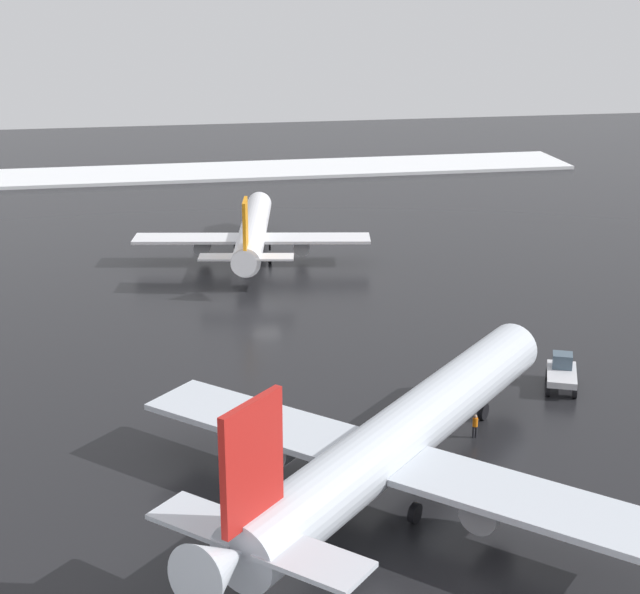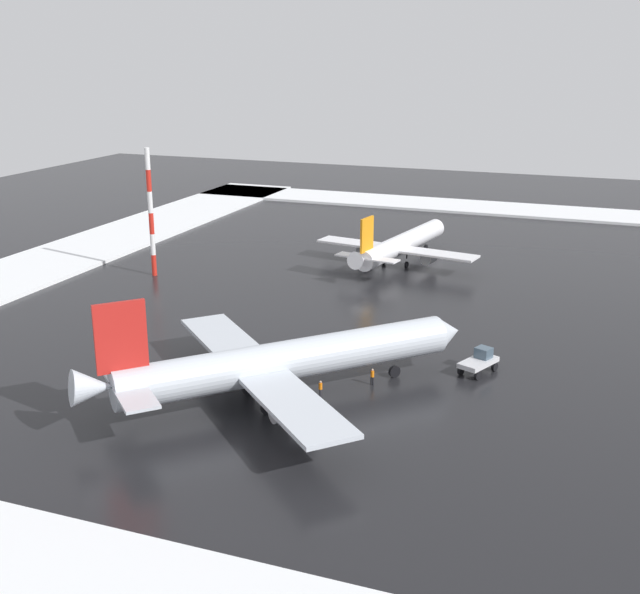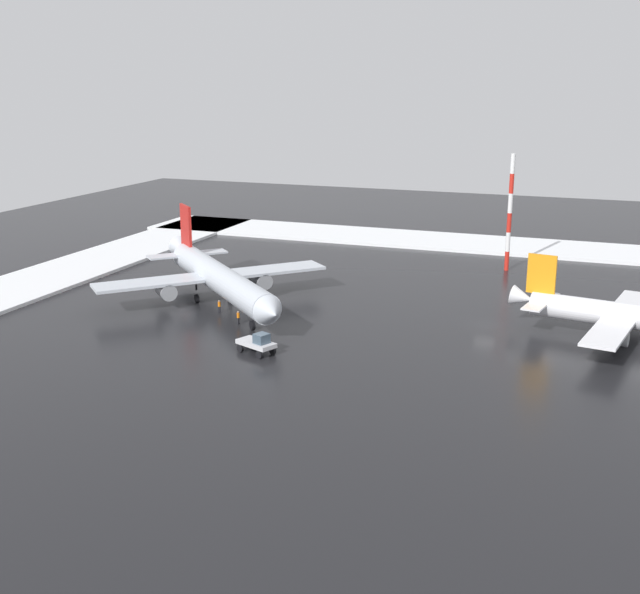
# 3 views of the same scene
# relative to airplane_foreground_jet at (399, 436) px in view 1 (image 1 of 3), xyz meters

# --- Properties ---
(ground_plane) EXTENTS (240.00, 240.00, 0.00)m
(ground_plane) POSITION_rel_airplane_foreground_jet_xyz_m (-35.60, -3.56, -3.87)
(ground_plane) COLOR black
(snow_bank_left) EXTENTS (14.00, 116.00, 0.52)m
(snow_bank_left) POSITION_rel_airplane_foreground_jet_xyz_m (-102.60, -3.56, -3.61)
(snow_bank_left) COLOR white
(snow_bank_left) RESTS_ON ground_plane
(airplane_foreground_jet) EXTENTS (31.38, 30.38, 11.72)m
(airplane_foreground_jet) POSITION_rel_airplane_foreground_jet_xyz_m (0.00, 0.00, 0.00)
(airplane_foreground_jet) COLOR silver
(airplane_foreground_jet) RESTS_ON ground_plane
(airplane_distant_tail) EXTENTS (31.15, 26.01, 9.28)m
(airplane_distant_tail) POSITION_rel_airplane_foreground_jet_xyz_m (-53.23, -2.71, -0.81)
(airplane_distant_tail) COLOR white
(airplane_distant_tail) RESTS_ON ground_plane
(pushback_tug) EXTENTS (5.09, 3.81, 2.50)m
(pushback_tug) POSITION_rel_airplane_foreground_jet_xyz_m (-13.49, 16.48, -2.59)
(pushback_tug) COLOR silver
(pushback_tug) RESTS_ON ground_plane
(ground_crew_by_nose_gear) EXTENTS (0.36, 0.36, 1.71)m
(ground_crew_by_nose_gear) POSITION_rel_airplane_foreground_jet_xyz_m (-6.44, 7.12, -2.90)
(ground_crew_by_nose_gear) COLOR black
(ground_crew_by_nose_gear) RESTS_ON ground_plane
(ground_crew_near_tug) EXTENTS (0.36, 0.36, 1.71)m
(ground_crew_near_tug) POSITION_rel_airplane_foreground_jet_xyz_m (-1.81, 3.38, -2.90)
(ground_crew_near_tug) COLOR black
(ground_crew_near_tug) RESTS_ON ground_plane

